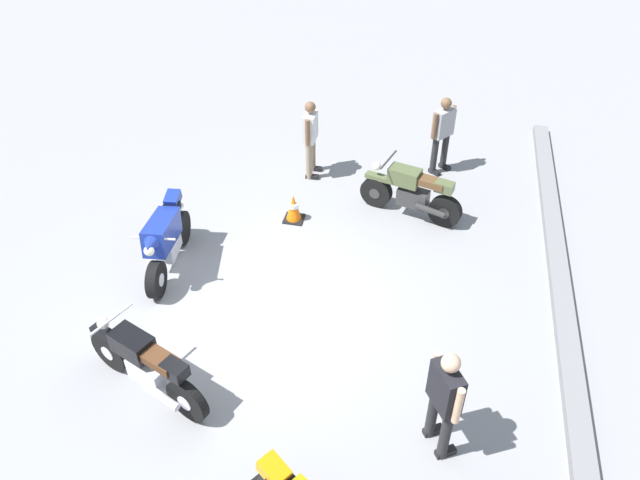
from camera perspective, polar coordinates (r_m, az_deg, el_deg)
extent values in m
plane|color=gray|center=(9.48, -6.04, -6.84)|extent=(40.00, 40.00, 0.00)
cube|color=gray|center=(9.38, 22.29, -10.38)|extent=(14.00, 0.30, 0.15)
cylinder|color=black|center=(11.55, 5.27, 4.52)|extent=(0.31, 0.62, 0.60)
cylinder|color=black|center=(11.21, 11.59, 2.64)|extent=(0.31, 0.62, 0.60)
cylinder|color=#333333|center=(11.55, 5.27, 4.52)|extent=(0.23, 0.25, 0.21)
cylinder|color=#333333|center=(11.21, 11.59, 2.64)|extent=(0.23, 0.25, 0.21)
cube|color=#333333|center=(11.29, 8.67, 3.95)|extent=(0.42, 0.61, 0.32)
cube|color=#515B38|center=(11.13, 7.90, 5.93)|extent=(0.46, 0.63, 0.30)
cube|color=#515B38|center=(11.37, 5.36, 5.90)|extent=(0.27, 0.47, 0.08)
cube|color=brown|center=(11.00, 10.09, 5.39)|extent=(0.41, 0.65, 0.12)
cube|color=#515B38|center=(10.94, 11.55, 4.88)|extent=(0.30, 0.37, 0.18)
cylinder|color=#333333|center=(11.09, 10.25, 2.73)|extent=(0.25, 0.57, 0.16)
cylinder|color=#333333|center=(11.09, 6.42, 7.47)|extent=(0.68, 0.22, 0.04)
sphere|color=silver|center=(11.26, 5.31, 6.88)|extent=(0.16, 0.16, 0.16)
cube|color=orange|center=(6.71, -4.32, -20.66)|extent=(0.38, 0.41, 0.23)
cylinder|color=black|center=(6.87, -3.41, -21.33)|extent=(0.30, 0.38, 0.17)
cylinder|color=black|center=(8.97, -18.96, -9.74)|extent=(0.35, 0.64, 0.64)
cylinder|color=black|center=(8.15, -12.26, -14.39)|extent=(0.35, 0.64, 0.64)
cylinder|color=silver|center=(8.97, -18.96, -9.74)|extent=(0.21, 0.26, 0.22)
cylinder|color=silver|center=(8.15, -12.26, -14.39)|extent=(0.21, 0.26, 0.22)
cube|color=silver|center=(8.43, -15.68, -11.70)|extent=(0.47, 0.62, 0.32)
cube|color=black|center=(8.26, -17.10, -9.24)|extent=(0.51, 0.64, 0.30)
cube|color=black|center=(8.72, -19.43, -8.19)|extent=(0.31, 0.47, 0.08)
cube|color=#4C2D19|center=(7.98, -14.97, -10.60)|extent=(0.47, 0.65, 0.12)
cube|color=black|center=(7.83, -13.42, -11.71)|extent=(0.32, 0.38, 0.18)
cylinder|color=silver|center=(8.19, -14.56, -13.96)|extent=(0.31, 0.56, 0.16)
cylinder|color=silver|center=(8.29, -18.93, -7.03)|extent=(0.66, 0.30, 0.04)
sphere|color=silver|center=(8.57, -19.60, -7.33)|extent=(0.16, 0.16, 0.16)
cylinder|color=black|center=(9.89, -15.04, -3.59)|extent=(0.62, 0.24, 0.60)
cylinder|color=black|center=(10.86, -12.98, 1.13)|extent=(0.62, 0.30, 0.60)
cylinder|color=silver|center=(9.89, -15.04, -3.59)|extent=(0.23, 0.21, 0.21)
cylinder|color=silver|center=(10.86, -12.98, 1.13)|extent=(0.23, 0.21, 0.21)
cube|color=silver|center=(10.34, -13.97, -0.52)|extent=(0.59, 0.35, 0.32)
cube|color=navy|center=(9.99, -14.55, 0.74)|extent=(1.03, 0.48, 0.57)
cone|color=navy|center=(9.52, -15.57, -0.45)|extent=(0.40, 0.38, 0.39)
cube|color=black|center=(10.25, -13.97, 2.41)|extent=(0.63, 0.34, 0.12)
cube|color=navy|center=(10.43, -13.59, 3.73)|extent=(0.37, 0.26, 0.23)
cylinder|color=silver|center=(10.52, -13.93, 2.78)|extent=(0.40, 0.14, 0.17)
cylinder|color=silver|center=(10.47, -13.10, 2.74)|extent=(0.40, 0.14, 0.17)
cylinder|color=silver|center=(9.61, -15.35, 0.16)|extent=(0.13, 0.70, 0.04)
sphere|color=silver|center=(9.49, -15.67, -0.99)|extent=(0.16, 0.16, 0.16)
cylinder|color=#262628|center=(7.71, 11.59, -17.46)|extent=(0.18, 0.18, 0.81)
cube|color=black|center=(8.04, 11.64, -18.80)|extent=(0.22, 0.27, 0.08)
cylinder|color=#262628|center=(7.86, 10.43, -15.69)|extent=(0.18, 0.18, 0.81)
cube|color=black|center=(8.18, 10.51, -17.08)|extent=(0.22, 0.27, 0.08)
cube|color=black|center=(7.24, 11.67, -13.38)|extent=(0.50, 0.43, 0.58)
cylinder|color=#D8AD8C|center=(7.09, 12.78, -14.89)|extent=(0.12, 0.12, 0.54)
cylinder|color=#D8AD8C|center=(7.37, 10.65, -11.76)|extent=(0.12, 0.12, 0.54)
sphere|color=#D8AD8C|center=(6.91, 12.12, -11.16)|extent=(0.22, 0.22, 0.22)
cylinder|color=#262628|center=(12.65, 10.62, 7.76)|extent=(0.18, 0.18, 0.79)
cube|color=black|center=(12.80, 10.63, 6.28)|extent=(0.24, 0.27, 0.08)
cylinder|color=#262628|center=(12.87, 11.55, 8.19)|extent=(0.18, 0.18, 0.79)
cube|color=black|center=(13.01, 11.55, 6.73)|extent=(0.24, 0.27, 0.08)
cube|color=#99999E|center=(12.44, 11.46, 10.67)|extent=(0.49, 0.45, 0.56)
cylinder|color=brown|center=(12.24, 10.64, 10.39)|extent=(0.13, 0.13, 0.53)
cylinder|color=brown|center=(12.62, 12.28, 11.06)|extent=(0.13, 0.13, 0.53)
sphere|color=brown|center=(12.26, 11.71, 12.39)|extent=(0.21, 0.21, 0.21)
cylinder|color=gray|center=(12.25, -1.03, 7.38)|extent=(0.13, 0.13, 0.79)
cube|color=black|center=(12.43, -0.74, 5.94)|extent=(0.10, 0.26, 0.08)
cylinder|color=gray|center=(12.52, -0.72, 8.10)|extent=(0.13, 0.13, 0.79)
cube|color=black|center=(12.69, -0.44, 6.68)|extent=(0.10, 0.26, 0.08)
cube|color=silver|center=(12.06, -0.90, 10.51)|extent=(0.45, 0.23, 0.56)
cylinder|color=brown|center=(11.82, -1.18, 9.99)|extent=(0.09, 0.09, 0.53)
cylinder|color=brown|center=(12.28, -0.63, 11.15)|extent=(0.09, 0.09, 0.53)
sphere|color=brown|center=(11.87, -0.92, 12.30)|extent=(0.21, 0.21, 0.21)
cube|color=black|center=(11.29, -2.45, 2.00)|extent=(0.36, 0.36, 0.03)
cone|color=orange|center=(11.13, -2.48, 3.10)|extent=(0.28, 0.28, 0.50)
cylinder|color=white|center=(11.11, -2.49, 3.27)|extent=(0.19, 0.19, 0.08)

